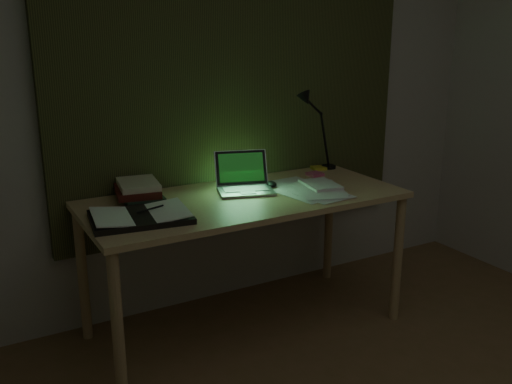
% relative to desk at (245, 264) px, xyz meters
% --- Properties ---
extents(wall_back, '(3.50, 0.00, 2.50)m').
position_rel_desk_xyz_m(wall_back, '(0.18, 0.45, 0.87)').
color(wall_back, beige).
rests_on(wall_back, ground).
extents(curtain, '(2.20, 0.06, 2.00)m').
position_rel_desk_xyz_m(curtain, '(0.18, 0.41, 1.07)').
color(curtain, '#313319').
rests_on(curtain, wall_back).
extents(desk, '(1.68, 0.73, 0.76)m').
position_rel_desk_xyz_m(desk, '(0.00, 0.00, 0.00)').
color(desk, tan).
rests_on(desk, floor).
extents(laptop, '(0.37, 0.40, 0.21)m').
position_rel_desk_xyz_m(laptop, '(0.04, 0.07, 0.49)').
color(laptop, '#AFAFB4').
rests_on(laptop, desk).
extents(open_textbook, '(0.49, 0.38, 0.04)m').
position_rel_desk_xyz_m(open_textbook, '(-0.59, -0.09, 0.40)').
color(open_textbook, white).
rests_on(open_textbook, desk).
extents(book_stack, '(0.25, 0.28, 0.10)m').
position_rel_desk_xyz_m(book_stack, '(-0.50, 0.22, 0.43)').
color(book_stack, white).
rests_on(book_stack, desk).
extents(loose_papers, '(0.44, 0.45, 0.02)m').
position_rel_desk_xyz_m(loose_papers, '(0.39, -0.02, 0.39)').
color(loose_papers, white).
rests_on(loose_papers, desk).
extents(mouse, '(0.07, 0.10, 0.03)m').
position_rel_desk_xyz_m(mouse, '(0.22, 0.09, 0.40)').
color(mouse, black).
rests_on(mouse, desk).
extents(sticky_yellow, '(0.10, 0.10, 0.02)m').
position_rel_desk_xyz_m(sticky_yellow, '(0.68, 0.30, 0.39)').
color(sticky_yellow, gold).
rests_on(sticky_yellow, desk).
extents(sticky_pink, '(0.09, 0.09, 0.02)m').
position_rel_desk_xyz_m(sticky_pink, '(0.57, 0.18, 0.39)').
color(sticky_pink, '#D5537B').
rests_on(sticky_pink, desk).
extents(desk_lamp, '(0.35, 0.28, 0.48)m').
position_rel_desk_xyz_m(desk_lamp, '(0.75, 0.29, 0.62)').
color(desk_lamp, black).
rests_on(desk_lamp, desk).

